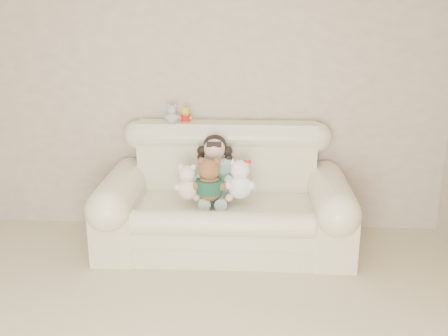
# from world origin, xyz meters

# --- Properties ---
(wall_back) EXTENTS (4.50, 0.00, 4.50)m
(wall_back) POSITION_xyz_m (0.00, 2.50, 1.30)
(wall_back) COLOR beige
(wall_back) RESTS_ON ground
(sofa) EXTENTS (2.10, 0.95, 1.03)m
(sofa) POSITION_xyz_m (0.30, 2.00, 0.52)
(sofa) COLOR beige
(sofa) RESTS_ON floor
(seated_child) EXTENTS (0.39, 0.45, 0.56)m
(seated_child) POSITION_xyz_m (0.21, 2.08, 0.70)
(seated_child) COLOR #287554
(seated_child) RESTS_ON sofa
(brown_teddy) EXTENTS (0.29, 0.23, 0.42)m
(brown_teddy) POSITION_xyz_m (0.18, 1.83, 0.71)
(brown_teddy) COLOR brown
(brown_teddy) RESTS_ON sofa
(white_cat) EXTENTS (0.26, 0.20, 0.39)m
(white_cat) POSITION_xyz_m (0.43, 1.89, 0.70)
(white_cat) COLOR white
(white_cat) RESTS_ON sofa
(cream_teddy) EXTENTS (0.25, 0.22, 0.34)m
(cream_teddy) POSITION_xyz_m (0.01, 1.85, 0.67)
(cream_teddy) COLOR white
(cream_teddy) RESTS_ON sofa
(yellow_mini_bear) EXTENTS (0.12, 0.10, 0.18)m
(yellow_mini_bear) POSITION_xyz_m (-0.06, 2.36, 1.10)
(yellow_mini_bear) COLOR yellow
(yellow_mini_bear) RESTS_ON sofa
(grey_mini_plush) EXTENTS (0.14, 0.12, 0.20)m
(grey_mini_plush) POSITION_xyz_m (-0.18, 2.34, 1.11)
(grey_mini_plush) COLOR silver
(grey_mini_plush) RESTS_ON sofa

